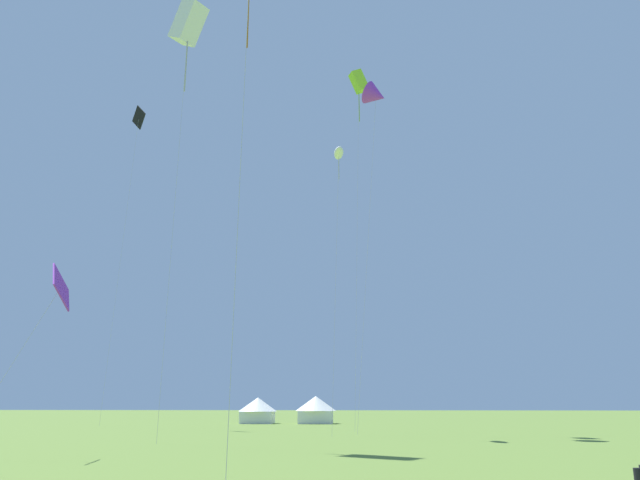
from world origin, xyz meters
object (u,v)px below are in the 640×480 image
at_px(kite_purple_delta, 376,95).
at_px(festival_tent_left, 316,408).
at_px(kite_lime_box, 359,82).
at_px(kite_black_diamond, 138,121).
at_px(kite_purple_diamond, 61,288).
at_px(festival_tent_center, 258,409).
at_px(kite_white_box, 189,23).
at_px(kite_white_parafoil, 339,154).

distance_m(kite_purple_delta, festival_tent_left, 35.11).
bearing_deg(kite_lime_box, festival_tent_left, 107.65).
height_order(kite_black_diamond, festival_tent_left, kite_black_diamond).
bearing_deg(kite_purple_diamond, festival_tent_center, 88.31).
relative_size(kite_white_box, kite_purple_delta, 0.99).
distance_m(kite_black_diamond, kite_purple_delta, 29.50).
bearing_deg(kite_lime_box, festival_tent_center, 124.59).
bearing_deg(kite_black_diamond, kite_white_box, -61.95).
distance_m(kite_white_parafoil, festival_tent_left, 32.32).
xyz_separation_m(kite_black_diamond, kite_purple_diamond, (11.35, -34.68, -25.53)).
relative_size(kite_white_box, festival_tent_left, 6.38).
xyz_separation_m(kite_black_diamond, kite_purple_delta, (26.32, -12.48, -4.66)).
bearing_deg(kite_black_diamond, kite_white_parafoil, -34.43).
bearing_deg(kite_white_parafoil, kite_white_box, -137.02).
bearing_deg(festival_tent_left, kite_white_box, -99.61).
bearing_deg(kite_white_box, kite_lime_box, 55.85).
bearing_deg(kite_black_diamond, festival_tent_center, 36.70).
bearing_deg(festival_tent_left, kite_purple_delta, -71.98).
xyz_separation_m(kite_black_diamond, kite_lime_box, (24.79, -8.19, -0.92)).
xyz_separation_m(kite_white_box, kite_purple_delta, (12.97, 12.57, 0.66)).
height_order(kite_black_diamond, festival_tent_center, kite_black_diamond).
bearing_deg(festival_tent_center, kite_purple_diamond, -91.69).
bearing_deg(festival_tent_left, kite_black_diamond, -153.84).
height_order(kite_lime_box, kite_purple_delta, kite_lime_box).
distance_m(kite_black_diamond, kite_white_box, 28.88).
distance_m(kite_lime_box, kite_white_parafoil, 13.16).
bearing_deg(kite_black_diamond, kite_lime_box, -18.27).
relative_size(kite_purple_delta, festival_tent_left, 6.46).
distance_m(kite_black_diamond, kite_lime_box, 26.12).
xyz_separation_m(kite_lime_box, kite_purple_delta, (1.52, -4.30, -3.74)).
height_order(kite_purple_delta, festival_tent_left, kite_purple_delta).
xyz_separation_m(kite_purple_diamond, festival_tent_center, (1.30, 44.11, -5.71)).
bearing_deg(kite_white_parafoil, festival_tent_left, 98.97).
height_order(kite_purple_diamond, festival_tent_center, kite_purple_diamond).
relative_size(kite_lime_box, kite_purple_delta, 1.12).
distance_m(kite_black_diamond, kite_white_parafoil, 30.35).
distance_m(kite_lime_box, kite_purple_delta, 5.90).
bearing_deg(festival_tent_center, kite_lime_box, -55.41).
relative_size(kite_purple_diamond, kite_purple_delta, 0.29).
height_order(kite_purple_diamond, kite_lime_box, kite_lime_box).
bearing_deg(festival_tent_center, kite_black_diamond, -143.30).
xyz_separation_m(kite_black_diamond, kite_white_parafoil, (23.18, -15.89, -11.46)).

